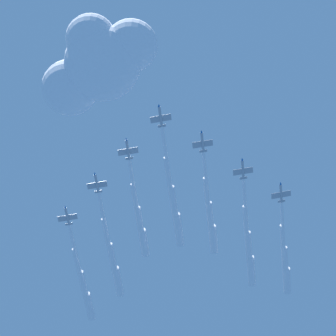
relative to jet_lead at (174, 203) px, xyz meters
name	(u,v)px	position (x,y,z in m)	size (l,w,h in m)	color
jet_lead	(174,203)	(0.00, 0.00, 0.00)	(25.56, 64.81, 3.90)	#9EA3AD
jet_port_inner	(210,216)	(10.95, 13.58, 1.30)	(24.00, 57.90, 3.86)	#9EA3AD
jet_starboard_inner	(140,221)	(-17.80, 2.42, 2.18)	(23.63, 56.29, 3.90)	#9EA3AD
jet_port_mid	(249,247)	(19.89, 35.00, -0.13)	(25.55, 62.97, 3.87)	#9EA3AD
jet_starboard_mid	(113,258)	(-37.97, 14.71, 1.61)	(25.36, 62.86, 3.83)	#9EA3AD
jet_port_outer	(285,260)	(31.68, 49.28, 0.80)	(22.74, 57.12, 3.89)	#9EA3AD
jet_starboard_outer	(84,285)	(-56.68, 21.34, 0.51)	(24.86, 60.78, 3.89)	#9EA3AD
cloud_puff	(100,62)	(-1.70, -64.50, 16.47)	(52.90, 36.15, 35.48)	white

